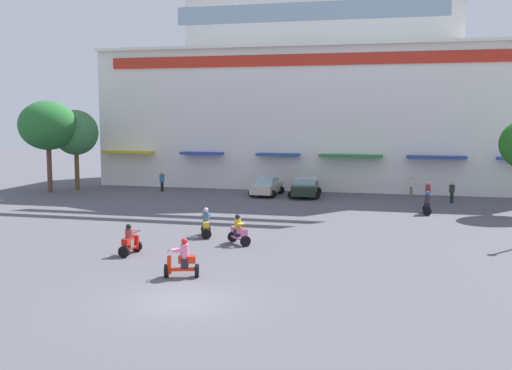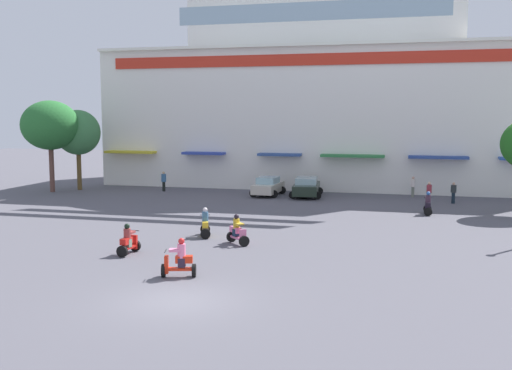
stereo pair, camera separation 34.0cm
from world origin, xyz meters
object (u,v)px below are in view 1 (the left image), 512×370
parked_car_1 (305,187)px  scooter_rider_1 (427,205)px  scooter_rider_4 (182,261)px  pedestrian_3 (428,192)px  plaza_tree_0 (76,133)px  scooter_rider_0 (206,225)px  pedestrian_2 (162,180)px  scooter_rider_2 (239,232)px  pedestrian_0 (452,191)px  parked_car_0 (267,186)px  pedestrian_1 (411,185)px  scooter_rider_3 (130,242)px  plaza_tree_2 (48,126)px

parked_car_1 → scooter_rider_1: 10.76m
scooter_rider_4 → pedestrian_3: bearing=65.3°
plaza_tree_0 → scooter_rider_0: plaza_tree_0 is taller
parked_car_1 → pedestrian_3: pedestrian_3 is taller
pedestrian_2 → scooter_rider_0: bearing=-60.5°
scooter_rider_4 → pedestrian_3: pedestrian_3 is taller
scooter_rider_2 → pedestrian_0: size_ratio=0.97×
parked_car_0 → parked_car_1: parked_car_1 is taller
pedestrian_1 → pedestrian_2: size_ratio=0.97×
pedestrian_3 → pedestrian_0: bearing=46.0°
plaza_tree_0 → pedestrian_2: (7.25, 0.80, -3.85)m
scooter_rider_3 → pedestrian_2: bearing=109.1°
scooter_rider_4 → pedestrian_3: size_ratio=0.92×
plaza_tree_2 → pedestrian_1: (28.49, 4.17, -4.50)m
scooter_rider_2 → pedestrian_2: pedestrian_2 is taller
pedestrian_2 → pedestrian_3: (20.91, -2.91, 0.05)m
scooter_rider_4 → pedestrian_2: 26.72m
parked_car_0 → scooter_rider_4: 24.01m
parked_car_0 → pedestrian_1: size_ratio=2.55×
scooter_rider_0 → pedestrian_2: pedestrian_2 is taller
pedestrian_1 → scooter_rider_0: bearing=-119.8°
scooter_rider_2 → pedestrian_1: bearing=67.0°
scooter_rider_3 → pedestrian_0: (15.26, 20.17, 0.26)m
scooter_rider_0 → scooter_rider_2: 2.53m
scooter_rider_4 → plaza_tree_2: bearing=132.2°
parked_car_0 → scooter_rider_2: (2.65, -17.56, -0.13)m
plaza_tree_0 → parked_car_1: size_ratio=1.50×
plaza_tree_2 → scooter_rider_2: size_ratio=5.03×
pedestrian_1 → plaza_tree_0: bearing=-175.0°
pedestrian_1 → pedestrian_3: pedestrian_3 is taller
plaza_tree_0 → scooter_rider_1: 28.90m
plaza_tree_0 → pedestrian_3: size_ratio=3.95×
scooter_rider_1 → scooter_rider_3: 19.96m
scooter_rider_0 → scooter_rider_4: (1.62, -7.71, 0.01)m
parked_car_1 → scooter_rider_2: bearing=-91.2°
plaza_tree_2 → scooter_rider_0: (18.07, -14.01, -4.76)m
pedestrian_0 → pedestrian_1: 3.88m
scooter_rider_2 → plaza_tree_0: bearing=137.6°
plaza_tree_2 → pedestrian_2: size_ratio=4.54×
plaza_tree_0 → pedestrian_2: size_ratio=4.08×
scooter_rider_0 → pedestrian_3: 17.90m
scooter_rider_2 → scooter_rider_3: (-4.19, -3.33, -0.02)m
plaza_tree_2 → pedestrian_0: bearing=2.7°
scooter_rider_4 → pedestrian_0: bearing=63.5°
scooter_rider_4 → pedestrian_3: (9.87, 21.42, 0.32)m
scooter_rider_0 → scooter_rider_1: scooter_rider_0 is taller
plaza_tree_0 → pedestrian_3: bearing=-4.3°
plaza_tree_0 → scooter_rider_3: bearing=-54.5°
scooter_rider_3 → pedestrian_3: (13.54, 18.39, 0.37)m
plaza_tree_0 → scooter_rider_2: plaza_tree_0 is taller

